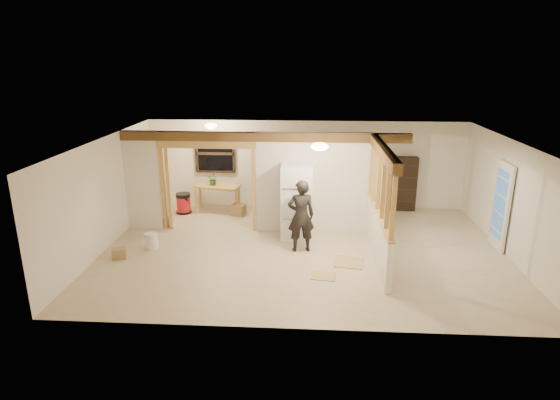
# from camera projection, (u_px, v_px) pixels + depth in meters

# --- Properties ---
(floor) EXTENTS (9.00, 6.50, 0.01)m
(floor) POSITION_uv_depth(u_px,v_px,m) (303.00, 250.00, 10.68)
(floor) COLOR beige
(floor) RESTS_ON ground
(ceiling) EXTENTS (9.00, 6.50, 0.01)m
(ceiling) POSITION_uv_depth(u_px,v_px,m) (305.00, 141.00, 9.94)
(ceiling) COLOR white
(wall_back) EXTENTS (9.00, 0.01, 2.50)m
(wall_back) POSITION_uv_depth(u_px,v_px,m) (306.00, 164.00, 13.41)
(wall_back) COLOR silver
(wall_back) RESTS_ON floor
(wall_front) EXTENTS (9.00, 0.01, 2.50)m
(wall_front) POSITION_uv_depth(u_px,v_px,m) (301.00, 258.00, 7.21)
(wall_front) COLOR silver
(wall_front) RESTS_ON floor
(wall_left) EXTENTS (0.01, 6.50, 2.50)m
(wall_left) POSITION_uv_depth(u_px,v_px,m) (105.00, 194.00, 10.58)
(wall_left) COLOR silver
(wall_left) RESTS_ON floor
(wall_right) EXTENTS (0.01, 6.50, 2.50)m
(wall_right) POSITION_uv_depth(u_px,v_px,m) (513.00, 201.00, 10.04)
(wall_right) COLOR silver
(wall_right) RESTS_ON floor
(partition_left_stub) EXTENTS (0.90, 0.12, 2.50)m
(partition_left_stub) POSITION_uv_depth(u_px,v_px,m) (143.00, 180.00, 11.69)
(partition_left_stub) COLOR silver
(partition_left_stub) RESTS_ON floor
(partition_center) EXTENTS (2.80, 0.12, 2.50)m
(partition_center) POSITION_uv_depth(u_px,v_px,m) (313.00, 183.00, 11.44)
(partition_center) COLOR silver
(partition_center) RESTS_ON floor
(doorway_frame) EXTENTS (2.46, 0.14, 2.20)m
(doorway_frame) POSITION_uv_depth(u_px,v_px,m) (208.00, 187.00, 11.64)
(doorway_frame) COLOR tan
(doorway_frame) RESTS_ON floor
(header_beam_back) EXTENTS (7.00, 0.18, 0.22)m
(header_beam_back) POSITION_uv_depth(u_px,v_px,m) (264.00, 137.00, 11.18)
(header_beam_back) COLOR brown
(header_beam_back) RESTS_ON ceiling
(header_beam_right) EXTENTS (0.18, 3.30, 0.22)m
(header_beam_right) POSITION_uv_depth(u_px,v_px,m) (383.00, 151.00, 9.50)
(header_beam_right) COLOR brown
(header_beam_right) RESTS_ON ceiling
(pony_wall) EXTENTS (0.12, 3.20, 1.00)m
(pony_wall) POSITION_uv_depth(u_px,v_px,m) (378.00, 237.00, 10.06)
(pony_wall) COLOR silver
(pony_wall) RESTS_ON floor
(stud_partition) EXTENTS (0.14, 3.20, 1.32)m
(stud_partition) POSITION_uv_depth(u_px,v_px,m) (381.00, 185.00, 9.71)
(stud_partition) COLOR tan
(stud_partition) RESTS_ON pony_wall
(window_back) EXTENTS (1.12, 0.10, 1.10)m
(window_back) POSITION_uv_depth(u_px,v_px,m) (215.00, 154.00, 13.40)
(window_back) COLOR black
(window_back) RESTS_ON wall_back
(french_door) EXTENTS (0.12, 0.86, 2.00)m
(french_door) POSITION_uv_depth(u_px,v_px,m) (501.00, 206.00, 10.50)
(french_door) COLOR white
(french_door) RESTS_ON floor
(ceiling_dome_main) EXTENTS (0.36, 0.36, 0.16)m
(ceiling_dome_main) POSITION_uv_depth(u_px,v_px,m) (320.00, 147.00, 9.45)
(ceiling_dome_main) COLOR #FFEABF
(ceiling_dome_main) RESTS_ON ceiling
(ceiling_dome_util) EXTENTS (0.32, 0.32, 0.14)m
(ceiling_dome_util) POSITION_uv_depth(u_px,v_px,m) (211.00, 126.00, 12.29)
(ceiling_dome_util) COLOR #FFEABF
(ceiling_dome_util) RESTS_ON ceiling
(hanging_bulb) EXTENTS (0.07, 0.07, 0.07)m
(hanging_bulb) POSITION_uv_depth(u_px,v_px,m) (225.00, 142.00, 11.68)
(hanging_bulb) COLOR #FFD88C
(hanging_bulb) RESTS_ON ceiling
(refrigerator) EXTENTS (0.74, 0.72, 1.79)m
(refrigerator) POSITION_uv_depth(u_px,v_px,m) (297.00, 202.00, 11.17)
(refrigerator) COLOR white
(refrigerator) RESTS_ON floor
(woman) EXTENTS (0.67, 0.50, 1.66)m
(woman) POSITION_uv_depth(u_px,v_px,m) (301.00, 216.00, 10.39)
(woman) COLOR black
(woman) RESTS_ON floor
(work_table) EXTENTS (1.32, 0.85, 0.77)m
(work_table) POSITION_uv_depth(u_px,v_px,m) (218.00, 198.00, 13.19)
(work_table) COLOR tan
(work_table) RESTS_ON floor
(potted_plant) EXTENTS (0.39, 0.37, 0.35)m
(potted_plant) POSITION_uv_depth(u_px,v_px,m) (213.00, 179.00, 13.04)
(potted_plant) COLOR #2C6C2B
(potted_plant) RESTS_ON work_table
(shop_vac) EXTENTS (0.52, 0.52, 0.58)m
(shop_vac) POSITION_uv_depth(u_px,v_px,m) (183.00, 203.00, 13.09)
(shop_vac) COLOR #B31820
(shop_vac) RESTS_ON floor
(bookshelf) EXTENTS (0.77, 0.26, 1.55)m
(bookshelf) POSITION_uv_depth(u_px,v_px,m) (402.00, 184.00, 13.20)
(bookshelf) COLOR black
(bookshelf) RESTS_ON floor
(bucket) EXTENTS (0.39, 0.39, 0.38)m
(bucket) POSITION_uv_depth(u_px,v_px,m) (151.00, 241.00, 10.68)
(bucket) COLOR white
(bucket) RESTS_ON floor
(box_util_a) EXTENTS (0.42, 0.39, 0.31)m
(box_util_a) POSITION_uv_depth(u_px,v_px,m) (238.00, 210.00, 12.94)
(box_util_a) COLOR #A4824F
(box_util_a) RESTS_ON floor
(box_util_b) EXTENTS (0.36, 0.36, 0.26)m
(box_util_b) POSITION_uv_depth(u_px,v_px,m) (164.00, 222.00, 12.09)
(box_util_b) COLOR #A4824F
(box_util_b) RESTS_ON floor
(box_front) EXTENTS (0.34, 0.31, 0.23)m
(box_front) POSITION_uv_depth(u_px,v_px,m) (119.00, 253.00, 10.19)
(box_front) COLOR #A4824F
(box_front) RESTS_ON floor
(floor_panel_near) EXTENTS (0.70, 0.70, 0.02)m
(floor_panel_near) POSITION_uv_depth(u_px,v_px,m) (349.00, 262.00, 10.00)
(floor_panel_near) COLOR tan
(floor_panel_near) RESTS_ON floor
(floor_panel_far) EXTENTS (0.54, 0.45, 0.02)m
(floor_panel_far) POSITION_uv_depth(u_px,v_px,m) (324.00, 276.00, 9.37)
(floor_panel_far) COLOR tan
(floor_panel_far) RESTS_ON floor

